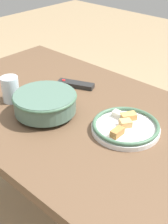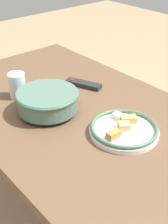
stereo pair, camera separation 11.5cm
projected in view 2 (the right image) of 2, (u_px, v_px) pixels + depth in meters
dining_table at (94, 138)px, 1.23m from camera, size 1.58×0.80×0.75m
noodle_bowl at (47, 100)px, 1.21m from camera, size 0.25×0.25×0.09m
food_plate at (124, 129)px, 1.11m from camera, size 0.25×0.25×0.04m
tv_remote at (83, 84)px, 1.43m from camera, size 0.17×0.11×0.02m
drinking_glass at (17, 85)px, 1.32m from camera, size 0.07×0.07×0.11m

